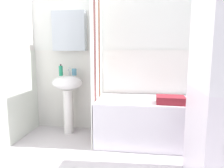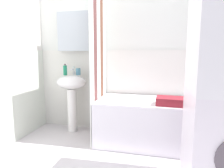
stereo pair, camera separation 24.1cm
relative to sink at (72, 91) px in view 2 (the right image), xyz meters
name	(u,v)px [view 2 (the right image)]	position (x,y,z in m)	size (l,w,h in m)	color
wall_back_tiled	(136,54)	(0.90, 0.23, 0.52)	(3.60, 0.18, 2.40)	silver
sink	(72,91)	(0.00, 0.00, 0.00)	(0.44, 0.34, 0.84)	white
faucet	(73,71)	(0.00, 0.08, 0.28)	(0.03, 0.12, 0.12)	silver
soap_dispenser	(65,70)	(-0.09, -0.01, 0.30)	(0.05, 0.05, 0.17)	#1D805A
toothbrush_cup	(78,72)	(0.08, 0.07, 0.27)	(0.07, 0.07, 0.10)	teal
bathtub	(158,123)	(1.24, -0.15, -0.33)	(1.53, 0.68, 0.57)	white
shower_curtain	(98,65)	(0.46, -0.15, 0.38)	(0.01, 0.68, 2.00)	white
lotion_bottle	(212,91)	(1.91, 0.12, 0.05)	(0.07, 0.07, 0.22)	white
shampoo_bottle	(201,93)	(1.78, 0.10, 0.03)	(0.05, 0.05, 0.17)	#29589B
towel_folded	(171,101)	(1.38, -0.33, -0.01)	(0.33, 0.23, 0.09)	maroon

